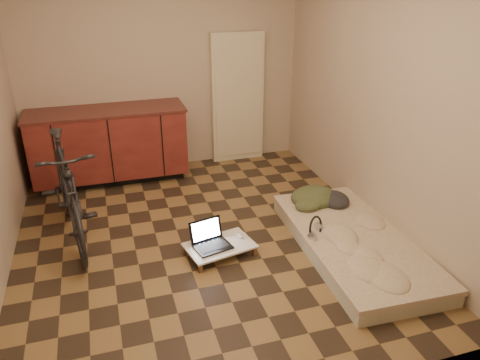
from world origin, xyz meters
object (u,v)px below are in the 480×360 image
object	(u,v)px
futon	(353,243)
lap_desk	(220,246)
bicycle	(67,185)
laptop	(210,240)

from	to	relation	value
futon	lap_desk	bearing A→B (deg)	167.78
bicycle	lap_desk	world-z (taller)	bicycle
futon	lap_desk	size ratio (longest dim) A/B	2.91
laptop	futon	bearing A→B (deg)	-27.80
bicycle	laptop	size ratio (longest dim) A/B	4.65
bicycle	lap_desk	xyz separation A→B (m)	(1.29, -0.72, -0.48)
lap_desk	laptop	xyz separation A→B (m)	(-0.08, 0.02, 0.06)
bicycle	futon	distance (m)	2.75
futon	laptop	size ratio (longest dim) A/B	5.28
bicycle	futon	xyz separation A→B (m)	(2.50, -1.04, -0.48)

